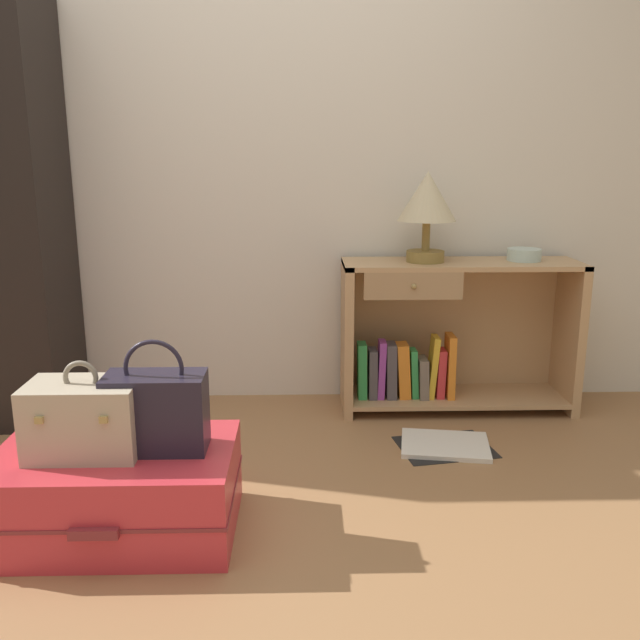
{
  "coord_description": "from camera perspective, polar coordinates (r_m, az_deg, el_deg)",
  "views": [
    {
      "loc": [
        0.27,
        -1.76,
        1.17
      ],
      "look_at": [
        0.33,
        0.78,
        0.55
      ],
      "focal_mm": 37.99,
      "sensor_mm": 36.0,
      "label": 1
    }
  ],
  "objects": [
    {
      "name": "back_wall",
      "position": [
        3.28,
        -6.39,
        15.9
      ],
      "size": [
        6.4,
        0.1,
        2.6
      ],
      "primitive_type": "cube",
      "color": "silver",
      "rests_on": "ground_plane"
    },
    {
      "name": "bowl",
      "position": [
        3.24,
        16.82,
        5.3
      ],
      "size": [
        0.15,
        0.15,
        0.05
      ],
      "primitive_type": "cylinder",
      "color": "silver",
      "rests_on": "bookshelf"
    },
    {
      "name": "ground_plane",
      "position": [
        2.13,
        -8.96,
        -19.75
      ],
      "size": [
        9.0,
        9.0,
        0.0
      ],
      "primitive_type": "plane",
      "color": "#9E7047"
    },
    {
      "name": "open_book_on_floor",
      "position": [
        2.88,
        10.48,
        -10.35
      ],
      "size": [
        0.42,
        0.35,
        0.02
      ],
      "color": "white",
      "rests_on": "ground_plane"
    },
    {
      "name": "suitcase_large",
      "position": [
        2.29,
        -16.7,
        -13.62
      ],
      "size": [
        0.75,
        0.51,
        0.28
      ],
      "color": "#D1333D",
      "rests_on": "ground_plane"
    },
    {
      "name": "handbag",
      "position": [
        2.16,
        -13.63,
        -7.44
      ],
      "size": [
        0.31,
        0.15,
        0.35
      ],
      "color": "#231E2D",
      "rests_on": "suitcase_large"
    },
    {
      "name": "table_lamp",
      "position": [
        3.07,
        9.02,
        9.79
      ],
      "size": [
        0.26,
        0.26,
        0.4
      ],
      "color": "olive",
      "rests_on": "bookshelf"
    },
    {
      "name": "train_case",
      "position": [
        2.2,
        -19.25,
        -7.81
      ],
      "size": [
        0.33,
        0.22,
        0.3
      ],
      "color": "#B7A88E",
      "rests_on": "suitcase_large"
    },
    {
      "name": "bookshelf",
      "position": [
        3.22,
        10.59,
        -1.46
      ],
      "size": [
        1.08,
        0.34,
        0.7
      ],
      "color": "tan",
      "rests_on": "ground_plane"
    }
  ]
}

